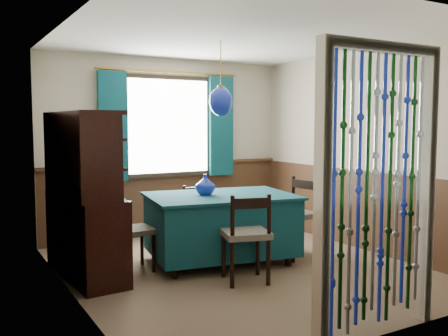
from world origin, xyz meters
TOP-DOWN VIEW (x-y plane):
  - floor at (0.00, 0.00)m, footprint 4.00×4.00m
  - ceiling at (0.00, 0.00)m, footprint 4.00×4.00m
  - wall_back at (0.00, 2.00)m, footprint 3.60×0.00m
  - wall_front at (0.00, -2.00)m, footprint 3.60×0.00m
  - wall_left at (-1.80, 0.00)m, footprint 0.00×4.00m
  - wall_right at (1.80, 0.00)m, footprint 0.00×4.00m
  - wainscot_back at (0.00, 1.99)m, footprint 3.60×0.00m
  - wainscot_front at (0.00, -1.99)m, footprint 3.60×0.00m
  - wainscot_left at (-1.79, 0.00)m, footprint 0.00×4.00m
  - wainscot_right at (1.79, 0.00)m, footprint 0.00×4.00m
  - window at (0.00, 1.95)m, footprint 1.32×0.12m
  - doorway at (0.00, -1.94)m, footprint 1.16×0.12m
  - dining_table at (-0.06, 0.33)m, footprint 1.79×1.37m
  - chair_near at (-0.20, -0.43)m, footprint 0.55×0.53m
  - chair_far at (0.02, 1.01)m, footprint 0.40×0.38m
  - chair_left at (-1.06, 0.51)m, footprint 0.40×0.41m
  - chair_right at (0.84, 0.13)m, footprint 0.50×0.52m
  - sideboard at (-1.55, 0.54)m, footprint 0.56×1.34m
  - pendant_lamp at (-0.06, 0.33)m, footprint 0.26×0.26m
  - vase_table at (-0.22, 0.41)m, footprint 0.23×0.23m
  - bowl_shelf at (-1.49, 0.31)m, footprint 0.24×0.24m
  - vase_sideboard at (-1.49, 0.78)m, footprint 0.24×0.24m

SIDE VIEW (x-z plane):
  - floor at x=0.00m, z-range 0.00..0.00m
  - chair_far at x=0.02m, z-range 0.03..0.83m
  - chair_left at x=-1.06m, z-range 0.03..0.85m
  - dining_table at x=-0.06m, z-range 0.06..0.84m
  - chair_near at x=-0.20m, z-range 0.03..0.93m
  - chair_right at x=0.84m, z-range 0.03..0.97m
  - wainscot_back at x=0.00m, z-range -1.30..2.30m
  - wainscot_front at x=0.00m, z-range -1.30..2.30m
  - wainscot_left at x=-1.79m, z-range -1.50..2.50m
  - wainscot_right at x=1.79m, z-range -1.50..2.50m
  - sideboard at x=-1.55m, z-range -0.26..1.45m
  - vase_table at x=-0.22m, z-range 0.78..1.00m
  - vase_sideboard at x=-1.49m, z-range 0.85..1.05m
  - doorway at x=0.00m, z-range -0.04..2.14m
  - bowl_shelf at x=-1.49m, z-range 1.17..1.22m
  - wall_back at x=0.00m, z-range -0.55..3.05m
  - wall_front at x=0.00m, z-range -0.55..3.05m
  - wall_left at x=-1.80m, z-range -0.75..3.25m
  - wall_right at x=1.80m, z-range -0.75..3.25m
  - window at x=0.00m, z-range 0.84..2.26m
  - pendant_lamp at x=-0.06m, z-range 1.43..2.25m
  - ceiling at x=0.00m, z-range 2.50..2.50m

